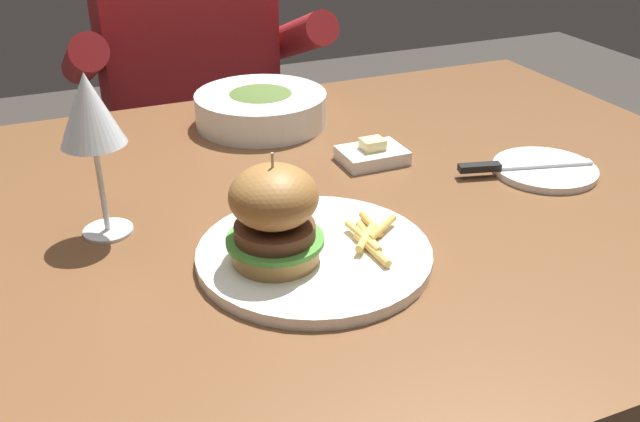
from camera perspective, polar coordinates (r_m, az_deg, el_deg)
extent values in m
cube|color=brown|center=(0.96, 1.13, 0.02)|extent=(1.23, 0.92, 0.04)
cylinder|color=brown|center=(1.69, 12.70, -1.80)|extent=(0.06, 0.06, 0.70)
cylinder|color=white|center=(0.81, -0.47, -3.48)|extent=(0.27, 0.27, 0.01)
cylinder|color=#B78447|center=(0.78, -3.58, -3.19)|extent=(0.10, 0.10, 0.02)
cylinder|color=#4C9338|center=(0.78, -3.62, -2.30)|extent=(0.11, 0.11, 0.01)
cylinder|color=brown|center=(0.77, -3.64, -1.60)|extent=(0.09, 0.09, 0.02)
ellipsoid|color=#9C6A35|center=(0.75, -3.73, 1.17)|extent=(0.10, 0.10, 0.07)
cylinder|color=#CCB78C|center=(0.74, -3.79, 2.89)|extent=(0.00, 0.00, 0.05)
cylinder|color=#E0B251|center=(0.83, 3.80, -1.93)|extent=(0.02, 0.06, 0.01)
cylinder|color=gold|center=(0.85, 4.08, -1.05)|extent=(0.01, 0.05, 0.01)
cylinder|color=gold|center=(0.84, 5.12, -1.32)|extent=(0.05, 0.04, 0.01)
cylinder|color=#EABC5B|center=(0.80, 4.20, -3.07)|extent=(0.01, 0.07, 0.01)
cylinder|color=#EABC5B|center=(0.82, 3.45, -2.05)|extent=(0.01, 0.07, 0.01)
cylinder|color=#EABC5B|center=(0.81, 3.73, -2.06)|extent=(0.05, 0.05, 0.01)
cylinder|color=silver|center=(0.91, -16.58, -1.51)|extent=(0.06, 0.06, 0.00)
cylinder|color=silver|center=(0.88, -17.08, 1.79)|extent=(0.01, 0.01, 0.11)
cone|color=silver|center=(0.84, -18.01, 7.79)|extent=(0.08, 0.08, 0.08)
cylinder|color=white|center=(1.07, 17.54, 3.19)|extent=(0.15, 0.15, 0.01)
cube|color=silver|center=(1.07, 17.60, 3.55)|extent=(0.14, 0.05, 0.00)
cube|color=black|center=(1.03, 12.64, 3.43)|extent=(0.06, 0.03, 0.01)
cube|color=white|center=(1.06, 4.19, 4.45)|extent=(0.09, 0.07, 0.02)
cube|color=#F4E58C|center=(1.05, 4.23, 5.35)|extent=(0.03, 0.03, 0.02)
cylinder|color=white|center=(1.20, -4.83, 8.14)|extent=(0.22, 0.22, 0.05)
ellipsoid|color=#4C662D|center=(1.19, -4.86, 9.07)|extent=(0.12, 0.12, 0.02)
cube|color=#282833|center=(1.81, -9.25, -3.75)|extent=(0.30, 0.22, 0.46)
cube|color=maroon|center=(1.61, -10.58, 11.24)|extent=(0.36, 0.20, 0.52)
cylinder|color=maroon|center=(1.49, -18.42, 11.34)|extent=(0.07, 0.34, 0.18)
cylinder|color=maroon|center=(1.58, -2.12, 13.64)|extent=(0.07, 0.34, 0.18)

